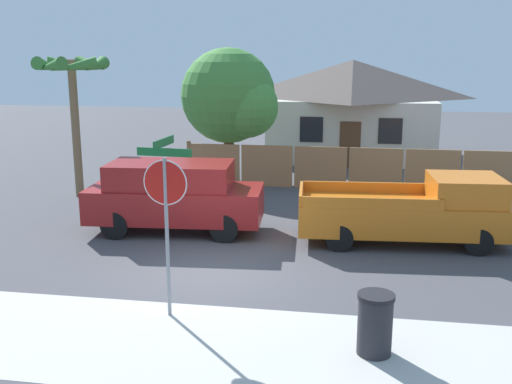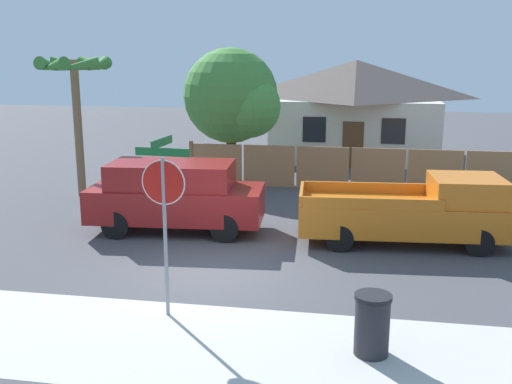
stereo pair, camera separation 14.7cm
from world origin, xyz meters
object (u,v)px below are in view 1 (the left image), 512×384
(red_suv, at_px, (174,195))
(trash_bin, at_px, (375,324))
(stop_sign, at_px, (166,196))
(palm_tree, at_px, (72,78))
(orange_pickup, at_px, (415,211))
(oak_tree, at_px, (232,98))
(house, at_px, (352,107))

(red_suv, bearing_deg, trash_bin, -53.44)
(stop_sign, bearing_deg, palm_tree, 128.12)
(red_suv, relative_size, trash_bin, 4.63)
(palm_tree, bearing_deg, trash_bin, -44.78)
(trash_bin, bearing_deg, stop_sign, 166.75)
(palm_tree, bearing_deg, orange_pickup, -17.80)
(palm_tree, relative_size, stop_sign, 1.40)
(orange_pickup, bearing_deg, trash_bin, -104.72)
(oak_tree, height_order, red_suv, oak_tree)
(palm_tree, height_order, trash_bin, palm_tree)
(oak_tree, xyz_separation_m, trash_bin, (5.10, -13.31, -2.65))
(trash_bin, bearing_deg, orange_pickup, 79.27)
(orange_pickup, height_order, stop_sign, stop_sign)
(palm_tree, bearing_deg, red_suv, -38.15)
(oak_tree, distance_m, red_suv, 7.42)
(orange_pickup, xyz_separation_m, trash_bin, (-1.18, -6.22, -0.33))
(palm_tree, distance_m, orange_pickup, 12.00)
(red_suv, bearing_deg, house, 66.81)
(trash_bin, bearing_deg, house, 91.78)
(red_suv, distance_m, stop_sign, 5.66)
(oak_tree, distance_m, orange_pickup, 9.75)
(oak_tree, xyz_separation_m, orange_pickup, (6.28, -7.09, -2.32))
(oak_tree, relative_size, orange_pickup, 0.91)
(orange_pickup, bearing_deg, stop_sign, -137.16)
(stop_sign, bearing_deg, oak_tree, 99.85)
(house, height_order, orange_pickup, house)
(house, bearing_deg, oak_tree, -125.15)
(orange_pickup, distance_m, trash_bin, 6.34)
(trash_bin, bearing_deg, palm_tree, 135.22)
(red_suv, xyz_separation_m, orange_pickup, (6.49, 0.02, -0.19))
(red_suv, height_order, orange_pickup, red_suv)
(house, height_order, trash_bin, house)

